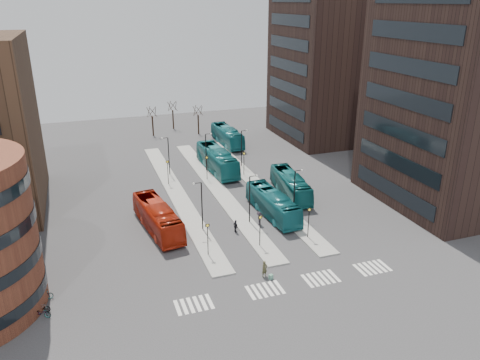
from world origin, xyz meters
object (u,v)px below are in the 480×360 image
object	(u,v)px
suitcase	(271,277)
teal_bus_d	(227,136)
traveller	(265,269)
commuter_c	(259,218)
bicycle_far	(42,296)
teal_bus_a	(273,204)
commuter_a	(172,223)
red_bus	(158,217)
commuter_b	(236,226)
bicycle_mid	(41,308)
teal_bus_c	(290,185)
bicycle_near	(41,313)
teal_bus_b	(217,160)

from	to	relation	value
suitcase	teal_bus_d	world-z (taller)	teal_bus_d
teal_bus_d	traveller	size ratio (longest dim) A/B	6.86
commuter_c	bicycle_far	xyz separation A→B (m)	(-24.53, -7.89, -0.36)
traveller	teal_bus_a	bearing A→B (deg)	47.34
traveller	commuter_c	bearing A→B (deg)	54.80
suitcase	teal_bus_a	bearing A→B (deg)	48.35
suitcase	teal_bus_a	world-z (taller)	teal_bus_a
commuter_a	commuter_c	xyz separation A→B (m)	(10.31, -2.19, 0.01)
teal_bus_a	bicycle_far	xyz separation A→B (m)	(-27.17, -9.85, -1.10)
suitcase	traveller	size ratio (longest dim) A/B	0.28
red_bus	traveller	xyz separation A→B (m)	(8.24, -13.72, -0.80)
commuter_b	bicycle_far	distance (m)	22.27
teal_bus_a	bicycle_mid	xyz separation A→B (m)	(-27.17, -11.70, -1.13)
teal_bus_c	commuter_c	world-z (taller)	teal_bus_c
bicycle_near	bicycle_mid	bearing A→B (deg)	23.07
commuter_a	bicycle_near	world-z (taller)	commuter_a
teal_bus_a	teal_bus_b	size ratio (longest dim) A/B	0.86
commuter_a	commuter_b	world-z (taller)	commuter_a
teal_bus_a	teal_bus_c	world-z (taller)	teal_bus_c
teal_bus_c	bicycle_far	xyz separation A→B (m)	(-32.11, -15.08, -1.10)
commuter_b	bicycle_mid	size ratio (longest dim) A/B	1.03
teal_bus_c	commuter_a	distance (m)	18.59
suitcase	teal_bus_b	size ratio (longest dim) A/B	0.04
bicycle_mid	teal_bus_a	bearing A→B (deg)	-50.81
red_bus	bicycle_far	bearing A→B (deg)	-147.79
teal_bus_c	commuter_b	xyz separation A→B (m)	(-10.94, -8.18, -0.80)
teal_bus_a	bicycle_near	xyz separation A→B (m)	(-27.17, -12.50, -1.13)
red_bus	teal_bus_a	xyz separation A→B (m)	(14.60, -0.76, -0.08)
teal_bus_c	traveller	size ratio (longest dim) A/B	6.55
bicycle_mid	commuter_c	bearing A→B (deg)	-52.44
commuter_b	bicycle_near	xyz separation A→B (m)	(-21.17, -9.56, -0.34)
teal_bus_c	bicycle_far	world-z (taller)	teal_bus_c
teal_bus_a	bicycle_near	world-z (taller)	teal_bus_a
teal_bus_d	commuter_c	bearing A→B (deg)	-102.89
teal_bus_c	traveller	bearing A→B (deg)	-115.44
bicycle_far	bicycle_mid	bearing A→B (deg)	177.24
teal_bus_b	teal_bus_c	size ratio (longest dim) A/B	1.16
bicycle_near	bicycle_far	xyz separation A→B (m)	(0.00, 2.66, 0.03)
traveller	bicycle_near	world-z (taller)	traveller
teal_bus_a	bicycle_mid	world-z (taller)	teal_bus_a
teal_bus_c	bicycle_far	bearing A→B (deg)	-148.42
bicycle_far	teal_bus_b	bearing A→B (deg)	-44.52
red_bus	commuter_a	size ratio (longest dim) A/B	7.08
commuter_b	suitcase	bearing A→B (deg)	168.63
commuter_a	bicycle_near	bearing A→B (deg)	55.59
bicycle_near	bicycle_mid	size ratio (longest dim) A/B	1.13
teal_bus_d	bicycle_near	size ratio (longest dim) A/B	6.85
bicycle_near	commuter_a	bearing A→B (deg)	-25.10
red_bus	commuter_a	xyz separation A→B (m)	(1.65, -0.53, -0.82)
suitcase	commuter_c	bearing A→B (deg)	56.15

